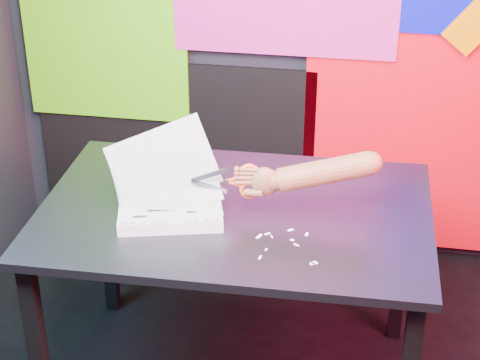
# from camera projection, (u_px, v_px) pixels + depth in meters

# --- Properties ---
(room) EXTENTS (3.01, 3.01, 2.71)m
(room) POSITION_uv_depth(u_px,v_px,m) (315.00, 97.00, 1.94)
(room) COLOR black
(room) RESTS_ON ground
(backdrop) EXTENTS (2.88, 0.05, 2.08)m
(backdrop) POSITION_uv_depth(u_px,v_px,m) (357.00, 56.00, 3.39)
(backdrop) COLOR red
(backdrop) RESTS_ON ground
(work_table) EXTENTS (1.31, 0.89, 0.75)m
(work_table) POSITION_uv_depth(u_px,v_px,m) (235.00, 229.00, 2.70)
(work_table) COLOR black
(work_table) RESTS_ON ground
(printout_stack) EXTENTS (0.42, 0.32, 0.33)m
(printout_stack) POSITION_uv_depth(u_px,v_px,m) (170.00, 207.00, 2.61)
(printout_stack) COLOR silver
(printout_stack) RESTS_ON work_table
(scissors) EXTENTS (0.22, 0.04, 0.13)m
(scissors) POSITION_uv_depth(u_px,v_px,m) (244.00, 181.00, 2.57)
(scissors) COLOR #A5A7B1
(scissors) RESTS_ON printout_stack
(hand_forearm) EXTENTS (0.45, 0.13, 0.16)m
(hand_forearm) POSITION_uv_depth(u_px,v_px,m) (314.00, 173.00, 2.55)
(hand_forearm) COLOR brown
(hand_forearm) RESTS_ON work_table
(paper_clippings) EXTENTS (0.21, 0.20, 0.00)m
(paper_clippings) POSITION_uv_depth(u_px,v_px,m) (287.00, 245.00, 2.47)
(paper_clippings) COLOR white
(paper_clippings) RESTS_ON work_table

